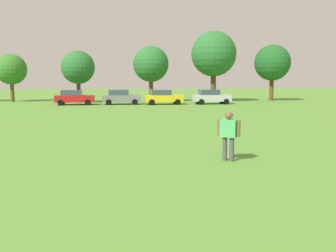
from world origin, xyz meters
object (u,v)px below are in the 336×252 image
parked_car_gray_1 (121,97)px  parked_car_silver_3 (211,97)px  tree_center_left (78,67)px  adult_bystander (229,132)px  parked_car_yellow_2 (163,97)px  tree_right (214,54)px  tree_far_right (272,63)px  parked_car_red_0 (74,97)px  tree_center_right (151,64)px  tree_left (11,69)px

parked_car_gray_1 → parked_car_silver_3: same height
tree_center_left → adult_bystander: bearing=-76.3°
parked_car_yellow_2 → tree_center_left: (-9.86, 4.82, 3.45)m
parked_car_gray_1 → parked_car_yellow_2: same height
tree_right → tree_far_right: (8.30, 0.71, -1.03)m
parked_car_red_0 → tree_center_right: tree_center_right is taller
tree_center_left → tree_far_right: (25.38, 0.58, 0.74)m
parked_car_silver_3 → tree_left: 25.73m
adult_bystander → tree_center_left: tree_center_left is taller
adult_bystander → tree_center_right: bearing=125.7°
tree_center_left → tree_center_right: (9.01, 0.30, 0.44)m
adult_bystander → parked_car_red_0: (-8.43, 29.91, -0.19)m
tree_center_left → tree_right: bearing=-0.4°
parked_car_red_0 → parked_car_silver_3: bearing=-3.6°
parked_car_gray_1 → tree_right: size_ratio=0.48×
parked_car_gray_1 → parked_car_silver_3: bearing=-5.2°
parked_car_red_0 → tree_right: tree_right is taller
tree_right → parked_car_yellow_2: bearing=-147.0°
parked_car_silver_3 → adult_bystander: bearing=-104.0°
tree_center_left → tree_far_right: size_ratio=0.85×
tree_center_right → tree_far_right: bearing=1.0°
tree_center_left → tree_far_right: bearing=1.3°
tree_far_right → tree_left: bearing=175.5°
tree_right → adult_bystander: bearing=-104.6°
parked_car_silver_3 → tree_center_left: 16.64m
tree_center_left → tree_right: 17.17m
tree_center_left → parked_car_gray_1: bearing=-38.5°
tree_right → tree_left: bearing=172.5°
parked_car_gray_1 → tree_center_right: bearing=47.8°
parked_car_red_0 → tree_center_left: bearing=87.9°
parked_car_yellow_2 → tree_center_right: tree_center_right is taller
parked_car_yellow_2 → tree_center_left: 11.51m
tree_left → parked_car_gray_1: bearing=-28.0°
tree_center_left → tree_left: bearing=159.3°
parked_car_red_0 → tree_center_right: 10.84m
parked_car_gray_1 → tree_center_left: 7.35m
parked_car_red_0 → parked_car_silver_3: size_ratio=1.00×
adult_bystander → parked_car_yellow_2: (1.59, 29.09, -0.19)m
parked_car_red_0 → tree_center_left: size_ratio=0.67×
parked_car_gray_1 → tree_left: bearing=152.0°
parked_car_red_0 → tree_center_right: size_ratio=0.61×
tree_left → tree_center_right: (17.67, -2.98, 0.64)m
parked_car_red_0 → parked_car_yellow_2: size_ratio=1.00×
adult_bystander → tree_far_right: bearing=100.5°
parked_car_yellow_2 → tree_center_left: size_ratio=0.67×
tree_left → tree_center_right: size_ratio=0.87×
parked_car_gray_1 → tree_right: bearing=18.0°
parked_car_yellow_2 → tree_far_right: size_ratio=0.58×
parked_car_red_0 → tree_right: size_ratio=0.48×
adult_bystander → parked_car_red_0: bearing=142.6°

